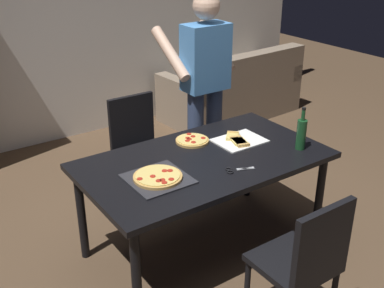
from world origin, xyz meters
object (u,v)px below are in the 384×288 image
Objects in this scene: person_serving_pizza at (204,83)px; kitchen_scissors at (235,170)px; second_pizza_plain at (192,140)px; chair_far_side at (138,142)px; wine_bottle at (301,133)px; chair_near_camera at (305,259)px; couch at (234,93)px; pepperoni_pizza_on_tray at (158,177)px; dining_table at (204,167)px.

kitchen_scissors is at bearing -115.49° from person_serving_pizza.
chair_far_side is at bearing 96.99° from second_pizza_plain.
chair_near_camera is at bearing -133.22° from wine_bottle.
kitchen_scissors is 0.80× the size of second_pizza_plain.
person_serving_pizza is at bearing -137.74° from couch.
pepperoni_pizza_on_tray is at bearing 170.11° from wine_bottle.
chair_far_side is (0.00, 1.94, 0.00)m from chair_near_camera.
dining_table is 0.28m from kitchen_scissors.
couch is at bearing 61.08° from wine_bottle.
person_serving_pizza reaches higher than chair_far_side.
kitchen_scissors is (0.48, -0.19, -0.01)m from pepperoni_pizza_on_tray.
chair_near_camera is 2.41× the size of pepperoni_pizza_on_tray.
pepperoni_pizza_on_tray is 1.10m from wine_bottle.
wine_bottle is (0.66, -0.27, 0.19)m from dining_table.
pepperoni_pizza_on_tray is 1.50× the size of second_pizza_plain.
couch is at bearing 41.62° from pepperoni_pizza_on_tray.
person_serving_pizza is (0.54, 0.75, 0.32)m from dining_table.
couch is at bearing 43.34° from second_pizza_plain.
chair_far_side is at bearing 68.04° from pepperoni_pizza_on_tray.
person_serving_pizza is at bearing 46.37° from second_pizza_plain.
second_pizza_plain is (0.03, 0.54, 0.01)m from kitchen_scissors.
dining_table is 4.58× the size of pepperoni_pizza_on_tray.
dining_table is 1.90× the size of chair_far_side.
chair_far_side is at bearing 90.00° from dining_table.
kitchen_scissors is at bearing -93.04° from second_pizza_plain.
dining_table is 0.44m from pepperoni_pizza_on_tray.
wine_bottle is 0.79m from second_pizza_plain.
kitchen_scissors is at bearing 85.35° from chair_near_camera.
kitchen_scissors is (0.06, -0.27, 0.08)m from dining_table.
chair_near_camera is 1.00× the size of chair_far_side.
pepperoni_pizza_on_tray is at bearing -145.37° from second_pizza_plain.
chair_near_camera is at bearing -94.65° from kitchen_scissors.
pepperoni_pizza_on_tray reaches higher than dining_table.
chair_near_camera is 1.87m from person_serving_pizza.
second_pizza_plain is (0.09, 0.27, 0.08)m from dining_table.
kitchen_scissors is 0.54m from second_pizza_plain.
chair_near_camera is 2.85× the size of wine_bottle.
chair_near_camera reaches higher than kitchen_scissors.
pepperoni_pizza_on_tray reaches higher than kitchen_scissors.
kitchen_scissors is (0.06, -1.24, 0.24)m from chair_far_side.
chair_near_camera is 0.75m from kitchen_scissors.
chair_far_side reaches higher than second_pizza_plain.
chair_near_camera reaches higher than dining_table.
wine_bottle is 0.61m from kitchen_scissors.
wine_bottle reaches higher than pepperoni_pizza_on_tray.
wine_bottle is 1.27× the size of second_pizza_plain.
chair_near_camera is 3.52m from couch.
dining_table is 0.98m from person_serving_pizza.
person_serving_pizza is at bearing -22.14° from chair_far_side.
person_serving_pizza reaches higher than chair_near_camera.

